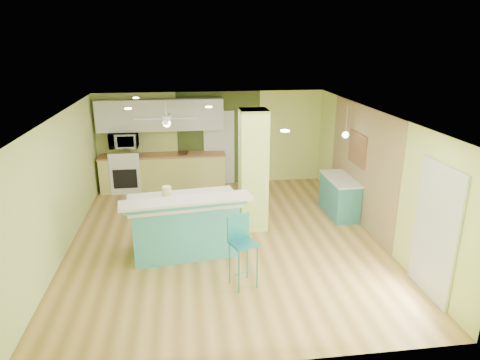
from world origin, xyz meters
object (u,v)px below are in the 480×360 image
at_px(bar_stool, 241,240).
at_px(side_counter, 339,196).
at_px(canister, 167,192).
at_px(peninsula, 185,224).
at_px(fruit_bowl, 183,153).

xyz_separation_m(bar_stool, side_counter, (2.59, 2.60, -0.35)).
bearing_deg(canister, side_counter, 17.58).
distance_m(peninsula, bar_stool, 1.52).
bearing_deg(fruit_bowl, bar_stool, -79.71).
distance_m(bar_stool, canister, 1.88).
xyz_separation_m(fruit_bowl, canister, (-0.31, -3.41, 0.17)).
bearing_deg(peninsula, side_counter, 14.69).
relative_size(peninsula, canister, 11.85).
xyz_separation_m(peninsula, canister, (-0.30, 0.20, 0.59)).
relative_size(bar_stool, fruit_bowl, 4.16).
bearing_deg(peninsula, canister, 139.75).
xyz_separation_m(bar_stool, fruit_bowl, (-0.87, 4.81, 0.19)).
xyz_separation_m(bar_stool, canister, (-1.19, 1.41, 0.36)).
bearing_deg(bar_stool, side_counter, 24.70).
bearing_deg(canister, peninsula, -33.12).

